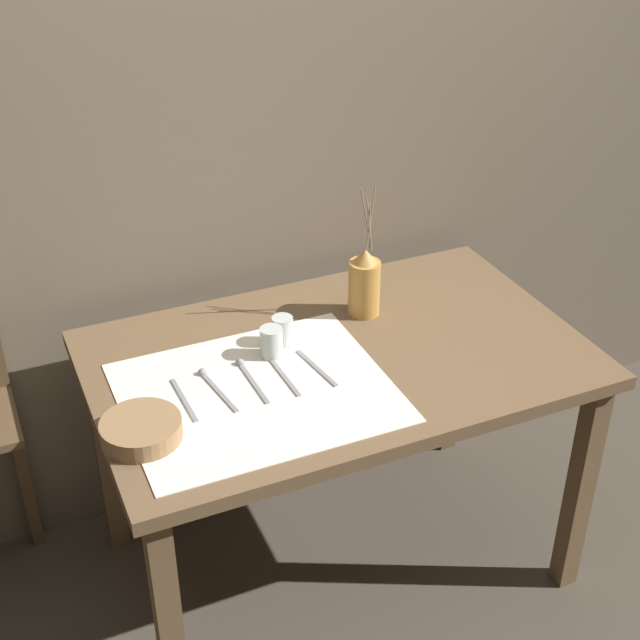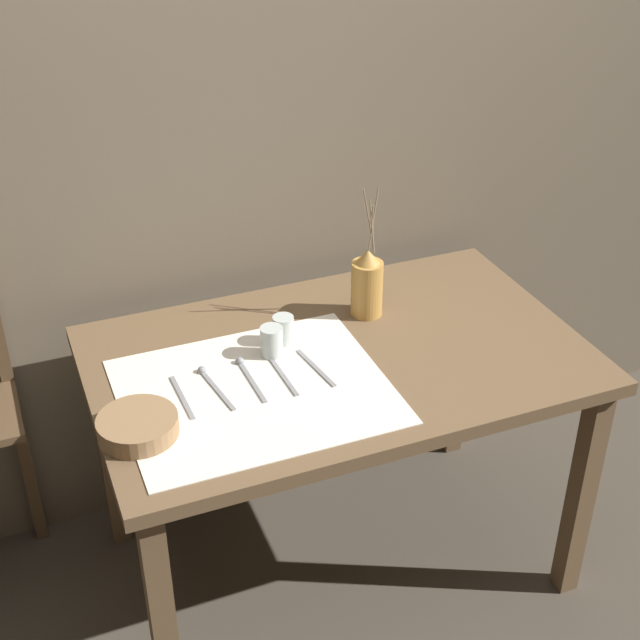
{
  "view_description": "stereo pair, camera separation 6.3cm",
  "coord_description": "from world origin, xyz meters",
  "views": [
    {
      "loc": [
        -0.86,
        -1.84,
        2.13
      ],
      "look_at": [
        -0.05,
        0.0,
        0.91
      ],
      "focal_mm": 50.0,
      "sensor_mm": 36.0,
      "label": 1
    },
    {
      "loc": [
        -0.8,
        -1.86,
        2.13
      ],
      "look_at": [
        -0.05,
        0.0,
        0.91
      ],
      "focal_mm": 50.0,
      "sensor_mm": 36.0,
      "label": 2
    }
  ],
  "objects": [
    {
      "name": "glass_tumbler_far",
      "position": [
        -0.12,
        0.11,
        0.83
      ],
      "size": [
        0.06,
        0.06,
        0.08
      ],
      "color": "#B7C1BC",
      "rests_on": "wooden_table"
    },
    {
      "name": "knife_center",
      "position": [
        -0.45,
        -0.04,
        0.79
      ],
      "size": [
        0.02,
        0.2,
        0.0
      ],
      "color": "gray",
      "rests_on": "wooden_table"
    },
    {
      "name": "pitcher_with_flowers",
      "position": [
        0.16,
        0.17,
        0.88
      ],
      "size": [
        0.09,
        0.09,
        0.4
      ],
      "color": "#B7843D",
      "rests_on": "wooden_table"
    },
    {
      "name": "glass_tumbler_near",
      "position": [
        -0.17,
        0.06,
        0.83
      ],
      "size": [
        0.06,
        0.06,
        0.08
      ],
      "color": "#B7C1BC",
      "rests_on": "wooden_table"
    },
    {
      "name": "fork_outer",
      "position": [
        -0.18,
        -0.05,
        0.79
      ],
      "size": [
        0.02,
        0.2,
        0.0
      ],
      "color": "gray",
      "rests_on": "wooden_table"
    },
    {
      "name": "fork_inner",
      "position": [
        -0.08,
        -0.05,
        0.79
      ],
      "size": [
        0.04,
        0.19,
        0.0
      ],
      "color": "gray",
      "rests_on": "wooden_table"
    },
    {
      "name": "spoon_inner",
      "position": [
        -0.36,
        0.01,
        0.79
      ],
      "size": [
        0.05,
        0.21,
        0.02
      ],
      "color": "gray",
      "rests_on": "wooden_table"
    },
    {
      "name": "wooden_bowl",
      "position": [
        -0.58,
        -0.15,
        0.81
      ],
      "size": [
        0.19,
        0.19,
        0.05
      ],
      "color": "#8E6B47",
      "rests_on": "wooden_table"
    },
    {
      "name": "wooden_table",
      "position": [
        0.0,
        0.0,
        0.69
      ],
      "size": [
        1.34,
        0.84,
        0.79
      ],
      "color": "brown",
      "rests_on": "ground_plane"
    },
    {
      "name": "stone_wall_back",
      "position": [
        0.0,
        0.53,
        1.2
      ],
      "size": [
        7.0,
        0.06,
        2.4
      ],
      "color": "#6B5E4C",
      "rests_on": "ground_plane"
    },
    {
      "name": "spoon_outer",
      "position": [
        -0.26,
        0.01,
        0.79
      ],
      "size": [
        0.02,
        0.21,
        0.02
      ],
      "color": "gray",
      "rests_on": "wooden_table"
    },
    {
      "name": "linen_cloth",
      "position": [
        -0.27,
        -0.08,
        0.79
      ],
      "size": [
        0.68,
        0.56,
        0.0
      ],
      "color": "silver",
      "rests_on": "wooden_table"
    },
    {
      "name": "ground_plane",
      "position": [
        0.0,
        0.0,
        0.0
      ],
      "size": [
        12.0,
        12.0,
        0.0
      ],
      "primitive_type": "plane",
      "color": "#473F35"
    }
  ]
}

